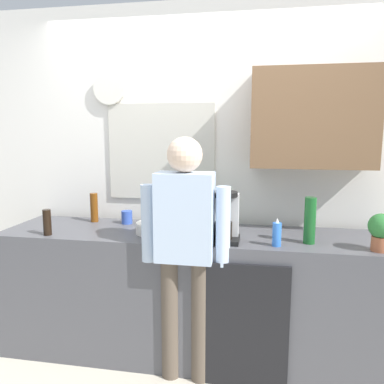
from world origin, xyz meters
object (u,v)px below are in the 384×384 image
coffee_maker (225,219)px  potted_plant (381,230)px  dish_soap (277,234)px  bottle_dark_sauce (47,222)px  bottle_amber_beer (94,207)px  bottle_clear_soda (202,209)px  mixing_bowl (152,228)px  person_at_sink (185,240)px  bottle_green_wine (310,221)px  cup_blue_mug (127,217)px

coffee_maker → potted_plant: coffee_maker is taller
dish_soap → bottle_dark_sauce: bearing=-179.3°
dish_soap → bottle_amber_beer: bearing=163.7°
potted_plant → dish_soap: potted_plant is taller
bottle_clear_soda → bottle_amber_beer: bearing=178.8°
bottle_clear_soda → potted_plant: (1.14, -0.38, -0.01)m
potted_plant → bottle_clear_soda: bearing=161.5°
bottle_amber_beer → dish_soap: (1.40, -0.41, -0.04)m
mixing_bowl → potted_plant: (1.46, -0.14, 0.09)m
bottle_dark_sauce → person_at_sink: (0.99, -0.07, -0.06)m
bottle_amber_beer → mixing_bowl: size_ratio=1.05×
bottle_green_wine → dish_soap: (-0.21, -0.10, -0.07)m
dish_soap → person_at_sink: size_ratio=0.11×
bottle_amber_beer → bottle_green_wine: bearing=-10.9°
mixing_bowl → potted_plant: bearing=-5.5°
bottle_clear_soda → potted_plant: bottle_clear_soda is taller
bottle_clear_soda → mixing_bowl: bottle_clear_soda is taller
bottle_amber_beer → cup_blue_mug: bottle_amber_beer is taller
dish_soap → bottle_green_wine: bearing=25.6°
cup_blue_mug → bottle_dark_sauce: bearing=-136.0°
cup_blue_mug → person_at_sink: size_ratio=0.06×
bottle_clear_soda → bottle_green_wine: 0.80m
potted_plant → person_at_sink: bearing=-175.5°
bottle_amber_beer → potted_plant: 2.05m
bottle_amber_beer → bottle_green_wine: bottle_green_wine is taller
bottle_clear_soda → dish_soap: bottle_clear_soda is taller
cup_blue_mug → person_at_sink: person_at_sink is taller
cup_blue_mug → dish_soap: dish_soap is taller
bottle_green_wine → bottle_clear_soda: bearing=158.6°
person_at_sink → coffee_maker: bearing=44.1°
coffee_maker → mixing_bowl: bearing=170.9°
dish_soap → person_at_sink: 0.58m
coffee_maker → dish_soap: 0.35m
potted_plant → person_at_sink: size_ratio=0.14×
coffee_maker → cup_blue_mug: (-0.79, 0.33, -0.10)m
bottle_green_wine → person_at_sink: size_ratio=0.19×
coffee_maker → bottle_clear_soda: coffee_maker is taller
bottle_green_wine → dish_soap: bearing=-154.4°
bottle_clear_soda → cup_blue_mug: size_ratio=2.80×
mixing_bowl → bottle_amber_beer: bearing=154.5°
bottle_dark_sauce → bottle_green_wine: bottle_green_wine is taller
dish_soap → potted_plant: bearing=0.8°
dish_soap → person_at_sink: (-0.57, -0.08, -0.05)m
bottle_clear_soda → potted_plant: size_ratio=1.22×
bottle_green_wine → mixing_bowl: size_ratio=1.36×
bottle_dark_sauce → mixing_bowl: 0.72m
bottle_green_wine → mixing_bowl: (-1.06, 0.05, -0.11)m
bottle_clear_soda → mixing_bowl: 0.41m
coffee_maker → bottle_clear_soda: (-0.20, 0.33, -0.01)m
bottle_dark_sauce → cup_blue_mug: 0.60m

